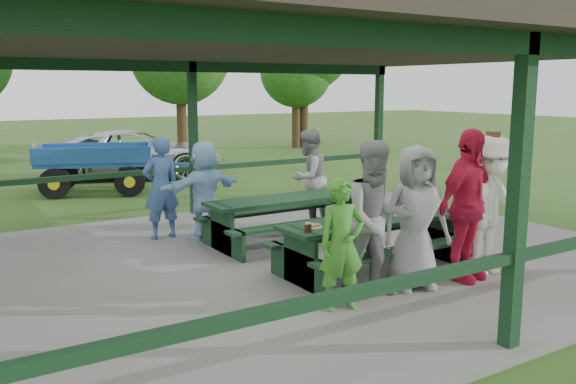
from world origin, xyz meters
TOP-DOWN VIEW (x-y plane):
  - ground at (0.00, 0.00)m, footprint 90.00×90.00m
  - concrete_slab at (0.00, 0.00)m, footprint 10.00×8.00m
  - pavilion_structure at (0.00, 0.00)m, footprint 10.60×8.60m
  - picnic_table_near at (0.47, -1.20)m, footprint 2.79×1.39m
  - picnic_table_far at (0.38, 0.80)m, footprint 2.83×1.39m
  - table_setting at (0.47, -1.17)m, footprint 2.57×0.45m
  - contestant_green at (-0.77, -2.10)m, footprint 0.62×0.48m
  - contestant_grey_left at (-0.19, -2.00)m, footprint 1.06×0.91m
  - contestant_grey_mid at (0.45, -2.00)m, footprint 1.02×0.83m
  - contestant_red at (1.24, -2.12)m, footprint 1.24×0.71m
  - contestant_white_fedora at (1.71, -2.09)m, footprint 1.28×0.81m
  - spectator_lblue at (-0.70, 1.78)m, footprint 1.59×0.75m
  - spectator_blue at (-1.31, 2.17)m, footprint 0.64×0.42m
  - spectator_grey at (1.31, 1.66)m, footprint 1.04×0.93m
  - pickup_truck at (0.84, 9.90)m, footprint 5.45×3.99m
  - farm_trailer at (-0.89, 7.85)m, footprint 3.68×2.37m
  - tree_mid at (3.62, 13.14)m, footprint 3.52×3.52m
  - tree_right at (9.57, 14.77)m, footprint 3.08×3.08m
  - tree_far_right at (9.97, 14.74)m, footprint 4.24×4.24m

SIDE VIEW (x-z plane):
  - ground at x=0.00m, z-range 0.00..0.00m
  - concrete_slab at x=0.00m, z-range 0.00..0.10m
  - picnic_table_near at x=0.47m, z-range 0.21..0.96m
  - picnic_table_far at x=0.38m, z-range 0.21..0.96m
  - farm_trailer at x=-0.89m, z-range -0.01..1.29m
  - pickup_truck at x=0.84m, z-range 0.00..1.38m
  - contestant_green at x=-0.77m, z-range 0.10..1.61m
  - table_setting at x=0.47m, z-range 0.83..0.93m
  - spectator_lblue at x=-0.70m, z-range 0.10..1.75m
  - spectator_blue at x=-1.31m, z-range 0.10..1.82m
  - spectator_grey at x=1.31m, z-range 0.10..1.86m
  - contestant_grey_mid at x=0.45m, z-range 0.10..1.91m
  - contestant_white_fedora at x=1.71m, z-range 0.08..2.01m
  - contestant_grey_left at x=-0.19m, z-range 0.10..2.00m
  - contestant_red at x=1.24m, z-range 0.10..2.10m
  - pavilion_structure at x=0.00m, z-range 1.55..4.79m
  - tree_right at x=9.57m, z-range 0.84..5.66m
  - tree_mid at x=3.62m, z-range 0.97..6.48m
  - tree_far_right at x=9.97m, z-range 1.18..7.80m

